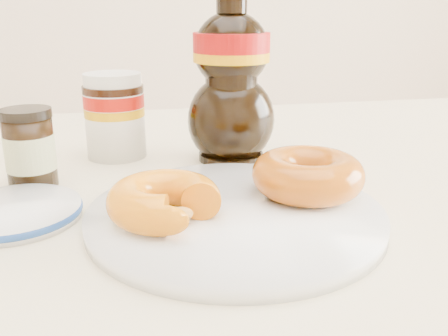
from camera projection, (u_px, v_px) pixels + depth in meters
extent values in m
cube|color=beige|center=(283.00, 206.00, 0.54)|extent=(1.40, 0.90, 0.04)
cylinder|color=white|center=(235.00, 215.00, 0.45)|extent=(0.27, 0.27, 0.01)
torus|color=white|center=(235.00, 214.00, 0.45)|extent=(0.26, 0.26, 0.01)
torus|color=orange|center=(164.00, 200.00, 0.42)|extent=(0.12, 0.12, 0.03)
torus|color=#A6380A|center=(308.00, 174.00, 0.48)|extent=(0.14, 0.14, 0.04)
cylinder|color=white|center=(115.00, 122.00, 0.63)|extent=(0.07, 0.07, 0.09)
cylinder|color=#9B0D05|center=(114.00, 100.00, 0.62)|extent=(0.08, 0.08, 0.02)
cylinder|color=#D89905|center=(114.00, 111.00, 0.63)|extent=(0.08, 0.08, 0.01)
cylinder|color=black|center=(113.00, 89.00, 0.62)|extent=(0.08, 0.08, 0.01)
cylinder|color=white|center=(112.00, 80.00, 0.62)|extent=(0.07, 0.07, 0.02)
cylinder|color=black|center=(30.00, 152.00, 0.53)|extent=(0.05, 0.05, 0.08)
cylinder|color=beige|center=(30.00, 152.00, 0.53)|extent=(0.05, 0.05, 0.04)
cylinder|color=black|center=(25.00, 113.00, 0.52)|extent=(0.05, 0.05, 0.01)
cylinder|color=white|center=(14.00, 212.00, 0.45)|extent=(0.12, 0.12, 0.01)
torus|color=#1B4398|center=(13.00, 211.00, 0.45)|extent=(0.12, 0.12, 0.01)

